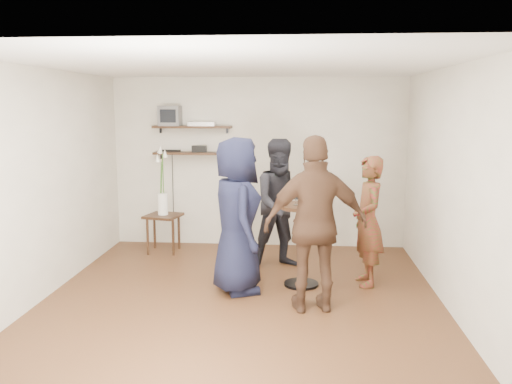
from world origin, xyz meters
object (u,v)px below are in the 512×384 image
Objects in this scene: person_dark at (282,204)px; dvd_deck at (202,124)px; crt_monitor at (170,116)px; person_navy at (237,216)px; person_plaid at (368,221)px; side_table at (163,221)px; person_brown at (316,225)px; drinks_table at (302,234)px; radio at (199,149)px.

dvd_deck is at bearing 121.73° from person_dark.
person_dark is (1.75, -1.02, -1.15)m from crt_monitor.
person_dark is at bearing -44.92° from person_navy.
crt_monitor is 2.64m from person_navy.
person_plaid is (2.81, -1.68, -1.22)m from crt_monitor.
side_table is (-0.05, -0.42, -1.54)m from crt_monitor.
drinks_table is at bearing -90.00° from person_brown.
dvd_deck is 2.66m from drinks_table.
crt_monitor is at bearing -128.57° from person_plaid.
side_table is 2.48m from drinks_table.
radio is 0.13× the size of person_dark.
drinks_table is (2.01, -1.78, -1.37)m from crt_monitor.
person_plaid reaches higher than side_table.
person_dark is (1.31, -1.02, -0.65)m from radio.
dvd_deck is at bearing 0.00° from radio.
person_navy reaches higher than person_dark.
person_dark is 0.93× the size of person_brown.
person_brown is (2.20, -2.16, 0.47)m from side_table.
person_dark is 1.14m from person_navy.
dvd_deck is 1.58m from side_table.
person_plaid is 1.12m from person_brown.
side_table is at bearing -96.35° from crt_monitor.
drinks_table is 0.84m from person_dark.
crt_monitor is at bearing -60.21° from person_brown.
side_table is at bearing -121.56° from person_plaid.
crt_monitor is 1.60m from side_table.
radio is 1.78m from person_dark.
side_table is 2.13m from person_navy.
crt_monitor is at bearing 83.65° from side_table.
radio is 2.28m from person_navy.
person_navy is at bearing -161.01° from drinks_table.
radio reaches higher than side_table.
dvd_deck is at bearing 130.49° from drinks_table.
person_navy is at bearing -68.30° from radio.
person_brown is at bearing -43.82° from person_plaid.
dvd_deck reaches higher than side_table.
drinks_table is at bearing -48.58° from radio.
person_brown is (0.90, -0.53, 0.03)m from person_navy.
dvd_deck is 3.21m from person_brown.
person_navy is (1.30, -1.63, 0.44)m from side_table.
person_navy is 1.05m from person_brown.
person_navy reaches higher than drinks_table.
person_dark is at bearing -85.49° from person_brown.
drinks_table is at bearing -90.00° from person_navy.
person_navy is (-0.76, -0.26, 0.27)m from drinks_table.
person_brown is at bearing -79.88° from drinks_table.
person_brown is at bearing -50.09° from crt_monitor.
person_brown reaches higher than drinks_table.
drinks_table is at bearing -41.55° from crt_monitor.
dvd_deck is 0.21× the size of person_brown.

